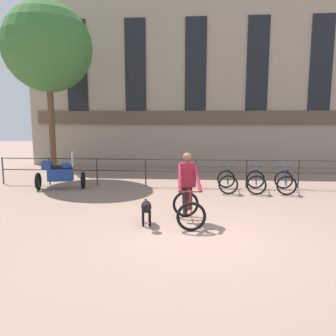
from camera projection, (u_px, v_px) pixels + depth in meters
name	position (u px, v px, depth m)	size (l,w,h in m)	color
ground_plane	(197.00, 235.00, 7.15)	(60.00, 60.00, 0.00)	#8E7060
canal_railing	(196.00, 168.00, 12.18)	(15.05, 0.05, 1.05)	#2D2B28
building_facade	(196.00, 79.00, 17.32)	(18.00, 0.72, 9.24)	gray
cyclist_with_bike	(188.00, 192.00, 7.97)	(0.83, 1.25, 1.70)	black
dog	(146.00, 208.00, 7.74)	(0.34, 0.92, 0.62)	black
parked_motorcycle	(60.00, 174.00, 11.80)	(1.79, 0.96, 1.35)	black
parked_bicycle_near_lamp	(227.00, 181.00, 11.50)	(0.69, 1.13, 0.86)	black
parked_bicycle_mid_left	(256.00, 181.00, 11.43)	(0.82, 1.20, 0.86)	black
parked_bicycle_mid_right	(285.00, 182.00, 11.36)	(0.84, 1.21, 0.86)	black
tree_canalside_left	(48.00, 48.00, 13.58)	(3.65, 3.65, 7.30)	brown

